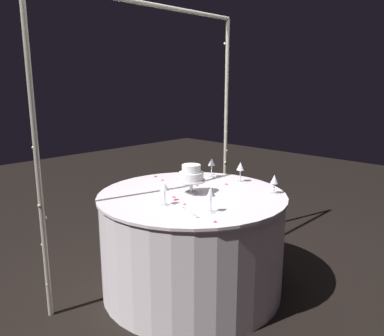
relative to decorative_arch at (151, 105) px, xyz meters
The scene contains 21 objects.
ground_plane 1.52m from the decorative_arch, 90.12° to the right, with size 12.00×12.00×0.00m, color black.
decorative_arch is the anchor object (origin of this frame).
main_table 1.15m from the decorative_arch, 90.12° to the right, with size 1.46×1.46×0.80m.
tiered_cake 0.69m from the decorative_arch, 90.01° to the right, with size 0.22×0.22×0.23m.
wine_glass_0 0.92m from the decorative_arch, 43.55° to the right, with size 0.07×0.07×0.17m.
wine_glass_1 1.03m from the decorative_arch, 104.72° to the right, with size 0.06×0.06×0.18m.
wine_glass_2 0.82m from the decorative_arch, 122.44° to the right, with size 0.06×0.06×0.16m.
wine_glass_3 1.16m from the decorative_arch, 64.58° to the right, with size 0.06×0.06×0.15m.
wine_glass_4 0.76m from the decorative_arch, 25.58° to the right, with size 0.07×0.07×0.17m.
cake_knife 1.02m from the decorative_arch, 113.74° to the right, with size 0.11×0.29×0.01m.
rose_petal_0 0.91m from the decorative_arch, 50.81° to the right, with size 0.03×0.02×0.00m, color #C61951.
rose_petal_1 1.24m from the decorative_arch, 109.00° to the right, with size 0.03×0.02×0.00m, color #C61951.
rose_petal_2 0.85m from the decorative_arch, 112.84° to the right, with size 0.03×0.02×0.00m, color #C61951.
rose_petal_3 0.86m from the decorative_arch, 78.48° to the right, with size 0.03×0.02×0.00m, color #C61951.
rose_petal_4 0.76m from the decorative_arch, 60.63° to the right, with size 0.03×0.02×0.00m, color #C61951.
rose_petal_5 0.93m from the decorative_arch, 110.33° to the right, with size 0.03×0.02×0.00m, color #C61951.
rose_petal_6 0.84m from the decorative_arch, 110.79° to the right, with size 0.04×0.03×0.00m, color #C61951.
rose_petal_7 0.90m from the decorative_arch, 16.86° to the right, with size 0.02×0.02×0.00m, color #C61951.
rose_petal_8 0.80m from the decorative_arch, 110.43° to the right, with size 0.03×0.02×0.00m, color #C61951.
rose_petal_9 0.69m from the decorative_arch, 42.44° to the left, with size 0.04×0.03×0.00m, color #C61951.
rose_petal_10 0.66m from the decorative_arch, ahead, with size 0.03×0.02×0.00m, color #C61951.
Camera 1 is at (-2.04, -1.97, 1.64)m, focal length 35.84 mm.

